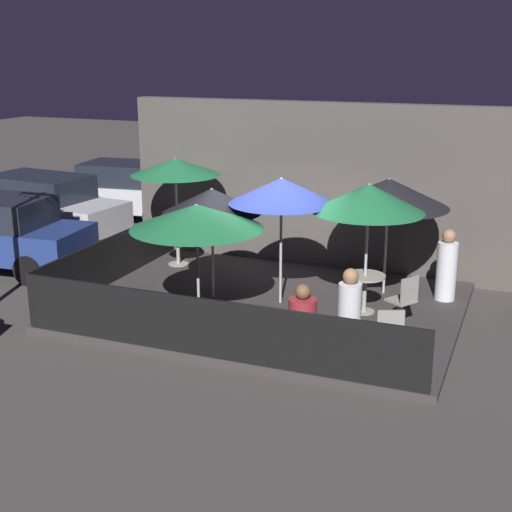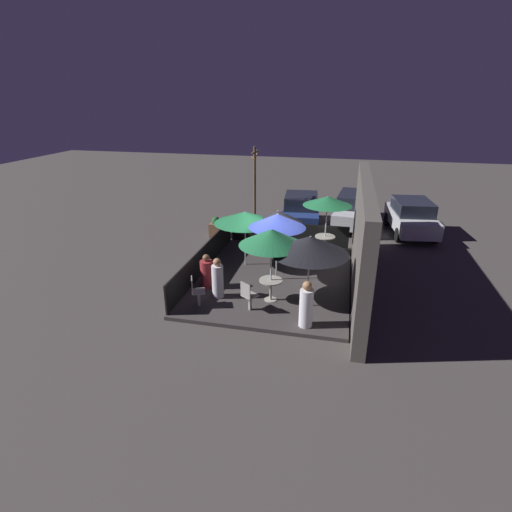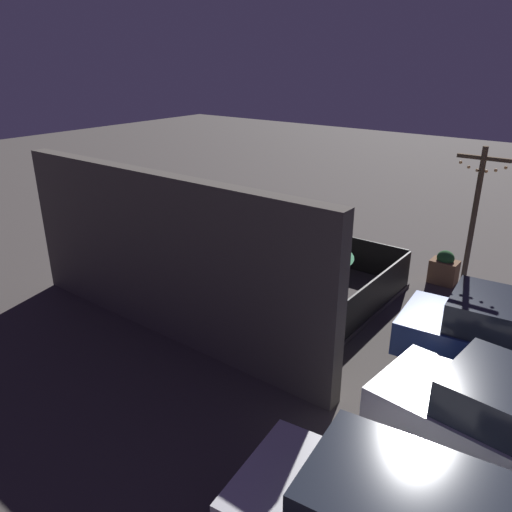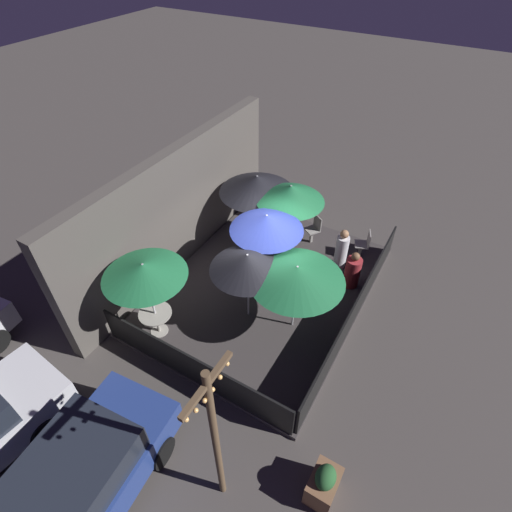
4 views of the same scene
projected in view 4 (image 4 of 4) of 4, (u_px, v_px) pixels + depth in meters
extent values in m
plane|color=#423D3A|center=(265.00, 290.00, 11.52)|extent=(60.00, 60.00, 0.00)
cube|color=#383333|center=(265.00, 288.00, 11.48)|extent=(6.95, 5.30, 0.12)
cube|color=#4C4742|center=(179.00, 209.00, 11.39)|extent=(8.55, 0.36, 3.64)
cube|color=black|center=(355.00, 311.00, 10.15)|extent=(6.75, 0.05, 0.95)
cube|color=black|center=(191.00, 368.00, 8.92)|extent=(0.05, 5.10, 0.95)
cylinder|color=#B2B2B7|center=(152.00, 300.00, 9.48)|extent=(0.05, 0.05, 2.35)
cone|color=#1E6B3D|center=(144.00, 270.00, 8.82)|extent=(1.93, 1.93, 0.36)
cylinder|color=#B2B2B7|center=(289.00, 220.00, 11.87)|extent=(0.05, 0.05, 2.36)
cone|color=#1E6B3D|center=(291.00, 193.00, 11.25)|extent=(1.97, 1.97, 0.50)
cylinder|color=#B2B2B7|center=(295.00, 297.00, 9.73)|extent=(0.05, 0.05, 2.08)
cone|color=#1E6B3D|center=(297.00, 273.00, 9.18)|extent=(2.29, 2.29, 0.42)
cylinder|color=#B2B2B7|center=(248.00, 286.00, 9.99)|extent=(0.05, 0.05, 2.12)
cone|color=black|center=(248.00, 262.00, 9.43)|extent=(1.86, 1.86, 0.46)
cylinder|color=#B2B2B7|center=(266.00, 251.00, 10.81)|extent=(0.05, 0.05, 2.37)
cone|color=#283893|center=(267.00, 222.00, 10.18)|extent=(1.93, 1.93, 0.46)
cylinder|color=#B2B2B7|center=(257.00, 208.00, 12.41)|extent=(0.05, 0.05, 2.26)
cone|color=black|center=(257.00, 184.00, 11.83)|extent=(2.29, 2.29, 0.54)
cylinder|color=#9E998E|center=(160.00, 331.00, 10.26)|extent=(0.45, 0.45, 0.02)
cylinder|color=#9E998E|center=(157.00, 323.00, 10.04)|extent=(0.08, 0.08, 0.68)
cylinder|color=#9E998E|center=(155.00, 313.00, 9.81)|extent=(0.82, 0.82, 0.04)
cylinder|color=#9E998E|center=(287.00, 249.00, 12.65)|extent=(0.40, 0.40, 0.02)
cylinder|color=#9E998E|center=(287.00, 242.00, 12.43)|extent=(0.08, 0.08, 0.67)
cylinder|color=#9E998E|center=(288.00, 233.00, 12.20)|extent=(0.73, 0.73, 0.04)
cube|color=gray|center=(360.00, 251.00, 12.26)|extent=(0.10, 0.10, 0.47)
cube|color=gray|center=(361.00, 244.00, 12.09)|extent=(0.52, 0.52, 0.04)
cube|color=gray|center=(369.00, 239.00, 11.91)|extent=(0.38, 0.18, 0.44)
cube|color=gray|center=(311.00, 236.00, 12.79)|extent=(0.11, 0.11, 0.46)
cube|color=gray|center=(312.00, 230.00, 12.63)|extent=(0.55, 0.55, 0.04)
cube|color=gray|center=(318.00, 222.00, 12.53)|extent=(0.25, 0.35, 0.44)
cylinder|color=silver|center=(272.00, 204.00, 13.56)|extent=(0.52, 0.52, 1.12)
sphere|color=#9E704C|center=(273.00, 187.00, 13.10)|extent=(0.26, 0.26, 0.26)
cylinder|color=maroon|center=(352.00, 272.00, 11.21)|extent=(0.50, 0.50, 0.94)
sphere|color=brown|center=(356.00, 257.00, 10.82)|extent=(0.24, 0.24, 0.24)
cylinder|color=silver|center=(341.00, 252.00, 11.76)|extent=(0.50, 0.50, 1.08)
sphere|color=#9E704C|center=(344.00, 234.00, 11.31)|extent=(0.25, 0.25, 0.25)
cube|color=brown|center=(323.00, 485.00, 7.37)|extent=(0.71, 0.50, 0.65)
ellipsoid|color=#235128|center=(326.00, 477.00, 7.10)|extent=(0.46, 0.37, 0.42)
cylinder|color=brown|center=(216.00, 443.00, 6.28)|extent=(0.12, 0.12, 4.03)
cube|color=brown|center=(207.00, 384.00, 5.10)|extent=(1.10, 0.08, 0.08)
sphere|color=#F4B260|center=(186.00, 420.00, 4.91)|extent=(0.07, 0.07, 0.07)
sphere|color=#F4B260|center=(196.00, 410.00, 5.08)|extent=(0.07, 0.07, 0.07)
sphere|color=#F4B260|center=(205.00, 401.00, 5.23)|extent=(0.07, 0.07, 0.07)
sphere|color=#F4B260|center=(213.00, 390.00, 5.35)|extent=(0.07, 0.07, 0.07)
sphere|color=#F4B260|center=(220.00, 377.00, 5.43)|extent=(0.07, 0.07, 0.07)
sphere|color=#F4B260|center=(227.00, 364.00, 5.50)|extent=(0.07, 0.07, 0.07)
cube|color=navy|center=(81.00, 488.00, 7.02)|extent=(4.05, 2.04, 0.70)
cube|color=#1E232D|center=(69.00, 474.00, 6.59)|extent=(2.28, 1.75, 0.60)
cylinder|color=black|center=(98.00, 418.00, 8.33)|extent=(0.65, 0.24, 0.64)
cylinder|color=black|center=(162.00, 452.00, 7.82)|extent=(0.65, 0.24, 0.64)
cylinder|color=black|center=(3.00, 388.00, 8.84)|extent=(0.65, 0.24, 0.64)
cylinder|color=black|center=(45.00, 431.00, 8.14)|extent=(0.65, 0.24, 0.64)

